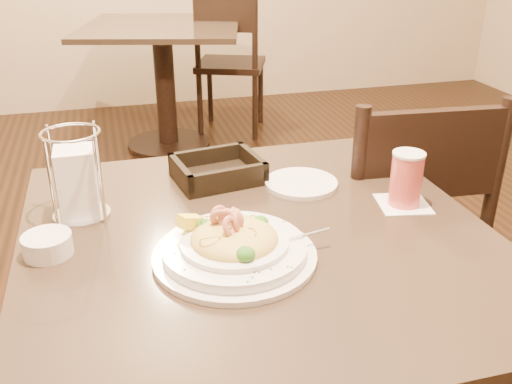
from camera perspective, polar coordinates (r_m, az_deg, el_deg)
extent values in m
cylinder|color=black|center=(1.33, 0.24, -18.44)|extent=(0.12, 0.12, 0.70)
cube|color=#433526|center=(1.11, 0.27, -4.85)|extent=(0.90, 0.90, 0.03)
cylinder|color=black|center=(3.70, -8.67, 4.81)|extent=(0.52, 0.52, 0.03)
cylinder|color=black|center=(3.59, -9.05, 10.23)|extent=(0.12, 0.12, 0.70)
cube|color=#433526|center=(3.52, -9.47, 15.93)|extent=(1.10, 1.10, 0.03)
cube|color=black|center=(1.71, 13.04, -5.06)|extent=(0.45, 0.45, 0.04)
cylinder|color=black|center=(2.04, 15.18, -7.69)|extent=(0.04, 0.04, 0.43)
cylinder|color=black|center=(1.93, 5.30, -8.99)|extent=(0.04, 0.04, 0.43)
cylinder|color=black|center=(1.79, 20.00, -13.75)|extent=(0.04, 0.04, 0.43)
cylinder|color=black|center=(1.66, 8.69, -15.88)|extent=(0.04, 0.04, 0.43)
cylinder|color=black|center=(1.55, 22.65, 0.46)|extent=(0.04, 0.04, 0.46)
cylinder|color=black|center=(1.39, 9.99, -0.63)|extent=(0.04, 0.04, 0.46)
cube|color=black|center=(1.42, 17.16, 3.59)|extent=(0.36, 0.06, 0.22)
cube|color=black|center=(3.84, -2.54, 12.61)|extent=(0.54, 0.54, 0.04)
cylinder|color=black|center=(4.05, 0.46, 9.88)|extent=(0.04, 0.04, 0.43)
cylinder|color=black|center=(4.10, -4.63, 9.99)|extent=(0.04, 0.04, 0.43)
cylinder|color=black|center=(3.71, -0.10, 8.40)|extent=(0.04, 0.04, 0.43)
cylinder|color=black|center=(3.76, -5.62, 8.53)|extent=(0.04, 0.04, 0.43)
cylinder|color=black|center=(3.60, -0.11, 15.81)|extent=(0.04, 0.04, 0.46)
cylinder|color=black|center=(3.65, -5.95, 15.83)|extent=(0.04, 0.04, 0.46)
cube|color=black|center=(3.60, -3.09, 17.40)|extent=(0.35, 0.16, 0.22)
cylinder|color=white|center=(1.03, -2.15, -6.39)|extent=(0.29, 0.29, 0.01)
cylinder|color=white|center=(1.02, -2.17, -5.68)|extent=(0.26, 0.26, 0.02)
cylinder|color=white|center=(1.01, -2.18, -5.01)|extent=(0.19, 0.19, 0.01)
ellipsoid|color=gold|center=(1.01, -2.18, -4.74)|extent=(0.16, 0.16, 0.05)
cube|color=#FFEF35|center=(1.04, -6.65, -2.96)|extent=(0.06, 0.05, 0.04)
cube|color=silver|center=(1.03, 4.68, -4.38)|extent=(0.11, 0.02, 0.01)
cube|color=silver|center=(1.02, 1.49, -4.65)|extent=(0.03, 0.02, 0.00)
torus|color=gold|center=(1.00, -2.58, -4.09)|extent=(0.03, 0.03, 0.02)
torus|color=gold|center=(1.03, -3.50, -3.08)|extent=(0.03, 0.04, 0.02)
torus|color=gold|center=(1.00, -2.18, -3.99)|extent=(0.04, 0.04, 0.01)
torus|color=gold|center=(1.01, -3.96, -3.00)|extent=(0.03, 0.04, 0.03)
torus|color=gold|center=(0.99, -3.77, -4.65)|extent=(0.04, 0.03, 0.03)
torus|color=gold|center=(0.97, -4.59, -4.66)|extent=(0.05, 0.04, 0.03)
torus|color=gold|center=(0.98, -0.68, -4.16)|extent=(0.03, 0.03, 0.02)
torus|color=gold|center=(1.00, -0.58, -3.79)|extent=(0.05, 0.05, 0.02)
torus|color=gold|center=(0.99, -4.97, -4.75)|extent=(0.03, 0.03, 0.02)
torus|color=gold|center=(1.03, -0.01, -2.78)|extent=(0.03, 0.04, 0.02)
torus|color=gold|center=(1.03, -4.72, -2.61)|extent=(0.04, 0.04, 0.01)
torus|color=gold|center=(0.99, -3.23, -4.58)|extent=(0.05, 0.05, 0.03)
torus|color=gold|center=(1.02, 0.13, -3.67)|extent=(0.04, 0.04, 0.02)
torus|color=gold|center=(1.01, -3.19, -3.41)|extent=(0.03, 0.02, 0.02)
torus|color=gold|center=(1.00, -4.95, -4.08)|extent=(0.04, 0.05, 0.02)
torus|color=gold|center=(0.98, -1.58, -4.10)|extent=(0.04, 0.04, 0.02)
torus|color=tan|center=(1.00, -2.04, -2.54)|extent=(0.03, 0.04, 0.04)
torus|color=tan|center=(1.00, -2.90, -2.75)|extent=(0.04, 0.04, 0.04)
torus|color=tan|center=(1.00, -3.65, -2.60)|extent=(0.04, 0.03, 0.04)
torus|color=tan|center=(1.01, -3.75, -2.37)|extent=(0.04, 0.03, 0.04)
torus|color=tan|center=(0.99, -2.12, -2.81)|extent=(0.04, 0.04, 0.04)
torus|color=tan|center=(1.00, -1.80, -2.75)|extent=(0.03, 0.04, 0.04)
torus|color=tan|center=(0.97, -2.59, -3.48)|extent=(0.04, 0.04, 0.04)
torus|color=tan|center=(0.99, -1.93, -3.06)|extent=(0.03, 0.04, 0.04)
ellipsoid|color=#256016|center=(1.05, 0.42, -3.03)|extent=(0.03, 0.03, 0.02)
ellipsoid|color=#256016|center=(1.04, -5.17, -3.31)|extent=(0.03, 0.03, 0.02)
ellipsoid|color=#256016|center=(0.95, -1.08, -6.23)|extent=(0.03, 0.03, 0.03)
cube|color=#266619|center=(1.10, -4.97, -2.62)|extent=(0.00, 0.00, 0.00)
cube|color=#266619|center=(0.94, 0.30, -8.02)|extent=(0.00, 0.00, 0.00)
cube|color=#266619|center=(0.95, -7.16, -7.70)|extent=(0.00, 0.00, 0.00)
cube|color=#266619|center=(1.10, -4.91, -2.54)|extent=(0.00, 0.00, 0.00)
cube|color=#266619|center=(0.95, 3.19, -7.44)|extent=(0.00, 0.00, 0.00)
cube|color=#266619|center=(1.06, -7.11, -3.98)|extent=(0.00, 0.00, 0.00)
cube|color=#266619|center=(0.99, -8.12, -6.10)|extent=(0.00, 0.00, 0.00)
cube|color=#266619|center=(0.92, -0.37, -8.53)|extent=(0.00, 0.00, 0.00)
cube|color=#266619|center=(1.08, 2.82, -2.98)|extent=(0.00, 0.00, 0.00)
cube|color=#266619|center=(0.98, -8.56, -6.74)|extent=(0.00, 0.00, 0.00)
cube|color=#266619|center=(1.10, -4.42, -2.60)|extent=(0.00, 0.00, 0.00)
cube|color=#266619|center=(0.95, 3.60, -7.52)|extent=(0.00, 0.00, 0.00)
cube|color=#266619|center=(1.09, 0.72, -2.74)|extent=(0.00, 0.00, 0.00)
cube|color=#266619|center=(1.10, -5.71, -2.74)|extent=(0.00, 0.00, 0.00)
cube|color=#266619|center=(0.94, 1.49, -7.70)|extent=(0.00, 0.00, 0.00)
cube|color=#266619|center=(0.93, -0.15, -8.04)|extent=(0.00, 0.00, 0.00)
cube|color=#266619|center=(0.91, -0.84, -8.98)|extent=(0.00, 0.00, 0.00)
cube|color=white|center=(1.25, 14.50, -1.17)|extent=(0.12, 0.12, 0.00)
cylinder|color=#E2584F|center=(1.23, 14.79, 1.25)|extent=(0.07, 0.07, 0.11)
cylinder|color=white|center=(1.21, 15.08, 3.69)|extent=(0.07, 0.07, 0.01)
cube|color=black|center=(1.33, -3.83, 1.54)|extent=(0.21, 0.18, 0.01)
cube|color=black|center=(1.35, -0.35, 3.20)|extent=(0.04, 0.16, 0.04)
cube|color=black|center=(1.30, -7.53, 1.95)|extent=(0.04, 0.16, 0.04)
cube|color=black|center=(1.39, -4.91, 3.63)|extent=(0.19, 0.04, 0.04)
cube|color=black|center=(1.26, -2.72, 1.45)|extent=(0.19, 0.04, 0.04)
cylinder|color=silver|center=(1.22, -17.00, -2.12)|extent=(0.12, 0.12, 0.01)
torus|color=silver|center=(1.16, -18.10, 5.66)|extent=(0.12, 0.12, 0.01)
cube|color=white|center=(1.19, -17.44, 0.98)|extent=(0.10, 0.10, 0.14)
cylinder|color=silver|center=(1.15, -19.81, 0.69)|extent=(0.01, 0.01, 0.18)
cylinder|color=silver|center=(1.14, -15.36, 1.20)|extent=(0.01, 0.01, 0.18)
cylinder|color=silver|center=(1.23, -19.60, 2.38)|extent=(0.01, 0.01, 0.18)
cylinder|color=silver|center=(1.22, -15.44, 2.86)|extent=(0.01, 0.01, 0.18)
cylinder|color=white|center=(1.31, 4.54, 0.88)|extent=(0.17, 0.17, 0.01)
cylinder|color=white|center=(1.10, -20.13, -4.98)|extent=(0.11, 0.11, 0.04)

